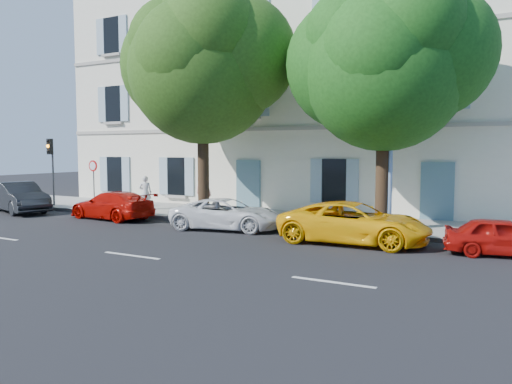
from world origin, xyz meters
The scene contains 16 objects.
ground centered at (0.00, 0.00, 0.00)m, with size 90.00×90.00×0.00m, color black.
sidewalk centered at (0.00, 4.45, 0.07)m, with size 36.00×4.50×0.15m, color #A09E96.
kerb centered at (0.00, 2.28, 0.08)m, with size 36.00×0.16×0.16m, color #9E998E.
building centered at (0.00, 10.20, 6.00)m, with size 28.00×7.00×12.00m, color #ECE8CF.
car_dark_sedan centered at (-11.60, 0.89, 0.73)m, with size 1.54×4.42×1.46m, color black.
car_red_coupe centered at (-5.97, 1.30, 0.61)m, with size 1.70×4.18×1.21m, color #B90D05.
car_white_coupe centered at (-0.10, 1.28, 0.59)m, with size 1.95×4.22×1.17m, color white.
car_yellow_supercar centered at (4.96, 0.84, 0.67)m, with size 2.21×4.80×1.33m, color #FFB80A.
car_red_hatchback centered at (9.26, 1.00, 0.54)m, with size 1.29×3.20×1.09m, color #A60F0A.
tree_left centered at (-2.34, 2.99, 6.29)m, with size 6.16×6.16×9.55m.
tree_right centered at (5.28, 3.01, 5.77)m, with size 5.68×5.68×8.76m.
traffic_light centered at (-11.61, 2.81, 2.62)m, with size 0.27×0.39×3.42m.
road_sign centered at (-8.75, 2.92, 1.84)m, with size 0.54×0.08×2.34m.
street_lamp centered at (5.56, 2.85, 4.51)m, with size 0.31×1.65×7.70m.
pedestrian_a centered at (-6.26, 3.80, 0.96)m, with size 0.59×0.39×1.62m, color silver.
pedestrian_b centered at (-2.93, 3.86, 1.01)m, with size 0.83×0.65×1.72m, color tan.
Camera 1 is at (9.76, -14.57, 2.99)m, focal length 35.00 mm.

